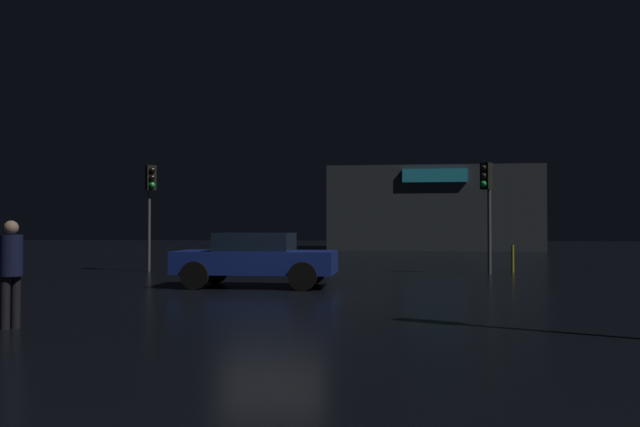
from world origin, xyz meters
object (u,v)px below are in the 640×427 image
pedestrian (11,266)px  store_building (431,209)px  car_near (256,258)px  traffic_signal_opposite (151,190)px  traffic_signal_main (487,191)px

pedestrian → store_building: bearing=77.8°
car_near → pedestrian: pedestrian is taller
store_building → pedestrian: store_building is taller
store_building → car_near: 31.36m
traffic_signal_opposite → traffic_signal_main: bearing=-0.2°
traffic_signal_main → store_building: bearing=91.2°
traffic_signal_main → car_near: bearing=-141.2°
traffic_signal_opposite → pedestrian: (2.71, -12.57, -1.87)m
store_building → traffic_signal_main: size_ratio=3.88×
car_near → pedestrian: bearing=-106.7°
traffic_signal_main → pedestrian: 15.35m
traffic_signal_opposite → pedestrian: size_ratio=2.25×
traffic_signal_main → car_near: (-6.52, -5.24, -1.98)m
car_near → pedestrian: 7.60m
store_building → traffic_signal_main: store_building is taller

